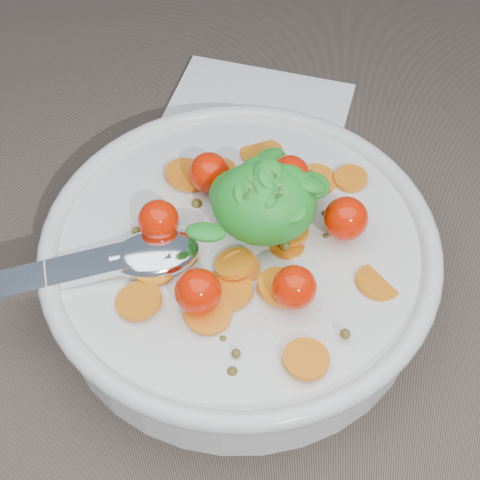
{
  "coord_description": "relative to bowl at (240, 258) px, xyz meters",
  "views": [
    {
      "loc": [
        0.05,
        -0.35,
        0.5
      ],
      "look_at": [
        0.02,
        -0.01,
        0.06
      ],
      "focal_mm": 55.0,
      "sensor_mm": 36.0,
      "label": 1
    }
  ],
  "objects": [
    {
      "name": "napkin",
      "position": [
        -0.0,
        0.19,
        -0.03
      ],
      "size": [
        0.2,
        0.18,
        0.01
      ],
      "primitive_type": "cube",
      "rotation": [
        0.0,
        0.0,
        -0.19
      ],
      "color": "white",
      "rests_on": "ground"
    },
    {
      "name": "bowl",
      "position": [
        0.0,
        0.0,
        0.0
      ],
      "size": [
        0.33,
        0.31,
        0.13
      ],
      "color": "silver",
      "rests_on": "ground"
    },
    {
      "name": "ground",
      "position": [
        -0.02,
        0.01,
        -0.04
      ],
      "size": [
        6.0,
        6.0,
        0.0
      ],
      "primitive_type": "plane",
      "color": "#6D5B4D",
      "rests_on": "ground"
    }
  ]
}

